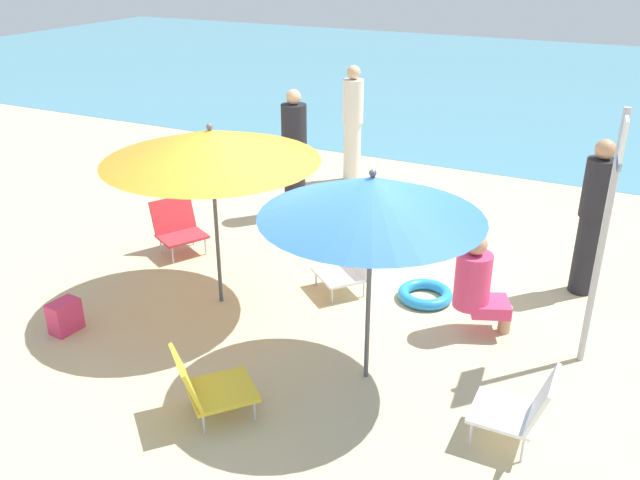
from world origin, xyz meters
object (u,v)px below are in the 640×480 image
beach_chair_b (207,386)px  beach_bag (65,316)px  umbrella_blue (372,197)px  umbrella_orange (211,145)px  swim_ring (425,294)px  beach_chair_a (521,407)px  beach_chair_c (350,263)px  person_b (593,218)px  person_a (294,154)px  person_c (477,283)px  person_d (353,124)px  warning_sign (610,204)px  beach_chair_d (178,226)px

beach_chair_b → beach_bag: (-1.94, 0.42, -0.12)m
beach_bag → umbrella_blue: bearing=12.0°
umbrella_orange → swim_ring: (1.88, 0.97, -1.60)m
beach_chair_a → beach_chair_c: beach_chair_a is taller
umbrella_blue → beach_chair_c: (-0.76, 1.35, -1.33)m
beach_chair_a → beach_bag: beach_chair_a is taller
beach_chair_c → person_b: (2.22, 1.07, 0.53)m
person_b → swim_ring: person_b is taller
umbrella_orange → person_a: umbrella_orange is taller
beach_chair_c → umbrella_blue: bearing=69.4°
umbrella_blue → beach_chair_b: (-0.91, -1.03, -1.36)m
beach_bag → umbrella_orange: bearing=48.8°
beach_chair_b → person_c: bearing=5.2°
swim_ring → umbrella_blue: bearing=-91.2°
umbrella_orange → beach_chair_a: umbrella_orange is taller
person_a → person_c: 3.48m
beach_chair_c → person_b: bearing=155.6°
person_d → warning_sign: bearing=-18.8°
beach_bag → beach_chair_c: bearing=43.2°
beach_chair_b → warning_sign: bearing=-9.4°
umbrella_orange → swim_ring: size_ratio=3.64×
umbrella_blue → person_a: size_ratio=1.10×
beach_chair_a → warning_sign: (0.29, 1.37, 1.16)m
person_b → beach_bag: (-4.30, -3.02, -0.68)m
umbrella_orange → beach_chair_c: size_ratio=2.75×
beach_chair_a → warning_sign: bearing=-102.2°
umbrella_blue → person_c: bearing=60.6°
person_d → beach_bag: (-0.66, -5.22, -0.73)m
beach_chair_b → person_b: 4.21m
beach_chair_c → umbrella_orange: bearing=-13.2°
umbrella_blue → beach_chair_c: 2.04m
person_c → umbrella_blue: bearing=-141.8°
umbrella_orange → beach_chair_b: bearing=-58.9°
beach_chair_c → beach_chair_d: (-2.22, -0.02, 0.01)m
beach_chair_c → person_c: bearing=120.6°
beach_chair_c → swim_ring: size_ratio=1.32×
person_a → person_b: size_ratio=1.02×
warning_sign → beach_bag: (-4.46, -1.68, -1.33)m
person_a → person_b: person_a is taller
person_c → person_d: 4.50m
warning_sign → swim_ring: warning_sign is taller
umbrella_blue → person_c: umbrella_blue is taller
umbrella_orange → person_c: size_ratio=2.05×
beach_chair_b → person_b: (2.36, 3.44, 0.56)m
umbrella_blue → beach_chair_a: 1.88m
person_a → swim_ring: size_ratio=2.97×
person_c → beach_bag: (-3.48, -1.73, -0.36)m
umbrella_blue → swim_ring: (0.03, 1.51, -1.58)m
beach_chair_b → person_c: 2.65m
person_b → person_c: (-0.82, -1.29, -0.33)m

